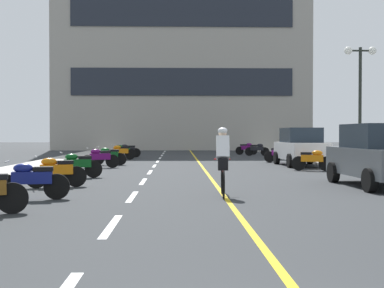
# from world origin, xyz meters

# --- Properties ---
(ground_plane) EXTENTS (140.00, 140.00, 0.00)m
(ground_plane) POSITION_xyz_m (0.00, 21.00, 0.00)
(ground_plane) COLOR #2D3033
(curb_left) EXTENTS (2.40, 72.00, 0.12)m
(curb_left) POSITION_xyz_m (-7.20, 24.00, 0.06)
(curb_left) COLOR #B7B2A8
(curb_left) RESTS_ON ground
(curb_right) EXTENTS (2.40, 72.00, 0.12)m
(curb_right) POSITION_xyz_m (7.20, 24.00, 0.06)
(curb_right) COLOR #B7B2A8
(curb_right) RESTS_ON ground
(lane_dash_1) EXTENTS (0.14, 2.20, 0.01)m
(lane_dash_1) POSITION_xyz_m (-2.00, 6.00, 0.00)
(lane_dash_1) COLOR silver
(lane_dash_1) RESTS_ON ground
(lane_dash_2) EXTENTS (0.14, 2.20, 0.01)m
(lane_dash_2) POSITION_xyz_m (-2.00, 10.00, 0.00)
(lane_dash_2) COLOR silver
(lane_dash_2) RESTS_ON ground
(lane_dash_3) EXTENTS (0.14, 2.20, 0.01)m
(lane_dash_3) POSITION_xyz_m (-2.00, 14.00, 0.00)
(lane_dash_3) COLOR silver
(lane_dash_3) RESTS_ON ground
(lane_dash_4) EXTENTS (0.14, 2.20, 0.01)m
(lane_dash_4) POSITION_xyz_m (-2.00, 18.00, 0.00)
(lane_dash_4) COLOR silver
(lane_dash_4) RESTS_ON ground
(lane_dash_5) EXTENTS (0.14, 2.20, 0.01)m
(lane_dash_5) POSITION_xyz_m (-2.00, 22.00, 0.00)
(lane_dash_5) COLOR silver
(lane_dash_5) RESTS_ON ground
(lane_dash_6) EXTENTS (0.14, 2.20, 0.01)m
(lane_dash_6) POSITION_xyz_m (-2.00, 26.00, 0.00)
(lane_dash_6) COLOR silver
(lane_dash_6) RESTS_ON ground
(lane_dash_7) EXTENTS (0.14, 2.20, 0.01)m
(lane_dash_7) POSITION_xyz_m (-2.00, 30.00, 0.00)
(lane_dash_7) COLOR silver
(lane_dash_7) RESTS_ON ground
(lane_dash_8) EXTENTS (0.14, 2.20, 0.01)m
(lane_dash_8) POSITION_xyz_m (-2.00, 34.00, 0.00)
(lane_dash_8) COLOR silver
(lane_dash_8) RESTS_ON ground
(lane_dash_9) EXTENTS (0.14, 2.20, 0.01)m
(lane_dash_9) POSITION_xyz_m (-2.00, 38.00, 0.00)
(lane_dash_9) COLOR silver
(lane_dash_9) RESTS_ON ground
(lane_dash_10) EXTENTS (0.14, 2.20, 0.01)m
(lane_dash_10) POSITION_xyz_m (-2.00, 42.00, 0.00)
(lane_dash_10) COLOR silver
(lane_dash_10) RESTS_ON ground
(lane_dash_11) EXTENTS (0.14, 2.20, 0.01)m
(lane_dash_11) POSITION_xyz_m (-2.00, 46.00, 0.00)
(lane_dash_11) COLOR silver
(lane_dash_11) RESTS_ON ground
(centre_line_yellow) EXTENTS (0.12, 66.00, 0.01)m
(centre_line_yellow) POSITION_xyz_m (0.25, 24.00, 0.00)
(centre_line_yellow) COLOR gold
(centre_line_yellow) RESTS_ON ground
(office_building) EXTENTS (24.24, 6.60, 21.05)m
(office_building) POSITION_xyz_m (-0.46, 48.24, 10.52)
(office_building) COLOR #9E998E
(office_building) RESTS_ON ground
(street_lamp_mid) EXTENTS (1.46, 0.36, 5.34)m
(street_lamp_mid) POSITION_xyz_m (7.35, 20.54, 4.01)
(street_lamp_mid) COLOR black
(street_lamp_mid) RESTS_ON curb_right
(parked_car_near) EXTENTS (2.05, 4.26, 1.82)m
(parked_car_near) POSITION_xyz_m (4.91, 12.15, 0.92)
(parked_car_near) COLOR black
(parked_car_near) RESTS_ON ground
(parked_car_mid) EXTENTS (2.01, 4.25, 1.82)m
(parked_car_mid) POSITION_xyz_m (4.99, 21.93, 0.92)
(parked_car_mid) COLOR black
(parked_car_mid) RESTS_ON ground
(motorcycle_2) EXTENTS (1.69, 0.60, 0.92)m
(motorcycle_2) POSITION_xyz_m (-4.27, 9.41, 0.47)
(motorcycle_2) COLOR black
(motorcycle_2) RESTS_ON ground
(motorcycle_3) EXTENTS (1.64, 0.78, 0.92)m
(motorcycle_3) POSITION_xyz_m (-4.36, 12.18, 0.47)
(motorcycle_3) COLOR black
(motorcycle_3) RESTS_ON ground
(motorcycle_4) EXTENTS (1.64, 0.79, 0.92)m
(motorcycle_4) POSITION_xyz_m (-4.35, 15.27, 0.47)
(motorcycle_4) COLOR black
(motorcycle_4) RESTS_ON ground
(motorcycle_5) EXTENTS (1.64, 0.79, 0.92)m
(motorcycle_5) POSITION_xyz_m (4.69, 18.60, 0.47)
(motorcycle_5) COLOR black
(motorcycle_5) RESTS_ON ground
(motorcycle_6) EXTENTS (1.67, 0.71, 0.92)m
(motorcycle_6) POSITION_xyz_m (-4.37, 20.57, 0.47)
(motorcycle_6) COLOR black
(motorcycle_6) RESTS_ON ground
(motorcycle_7) EXTENTS (1.70, 0.60, 0.92)m
(motorcycle_7) POSITION_xyz_m (-4.24, 22.62, 0.47)
(motorcycle_7) COLOR black
(motorcycle_7) RESTS_ON ground
(motorcycle_8) EXTENTS (1.70, 0.60, 0.92)m
(motorcycle_8) POSITION_xyz_m (4.58, 24.78, 0.47)
(motorcycle_8) COLOR black
(motorcycle_8) RESTS_ON ground
(motorcycle_9) EXTENTS (1.69, 0.61, 0.92)m
(motorcycle_9) POSITION_xyz_m (-4.27, 27.96, 0.47)
(motorcycle_9) COLOR black
(motorcycle_9) RESTS_ON ground
(motorcycle_10) EXTENTS (1.70, 0.60, 0.92)m
(motorcycle_10) POSITION_xyz_m (-4.30, 29.37, 0.47)
(motorcycle_10) COLOR black
(motorcycle_10) RESTS_ON ground
(motorcycle_11) EXTENTS (1.66, 0.72, 0.92)m
(motorcycle_11) POSITION_xyz_m (-4.14, 30.94, 0.47)
(motorcycle_11) COLOR black
(motorcycle_11) RESTS_ON ground
(motorcycle_12) EXTENTS (1.65, 0.75, 0.92)m
(motorcycle_12) POSITION_xyz_m (4.64, 33.05, 0.47)
(motorcycle_12) COLOR black
(motorcycle_12) RESTS_ON ground
(motorcycle_13) EXTENTS (1.67, 0.71, 0.92)m
(motorcycle_13) POSITION_xyz_m (4.18, 35.11, 0.47)
(motorcycle_13) COLOR black
(motorcycle_13) RESTS_ON ground
(cyclist_rider) EXTENTS (0.42, 1.77, 1.71)m
(cyclist_rider) POSITION_xyz_m (0.21, 10.08, 0.89)
(cyclist_rider) COLOR black
(cyclist_rider) RESTS_ON ground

